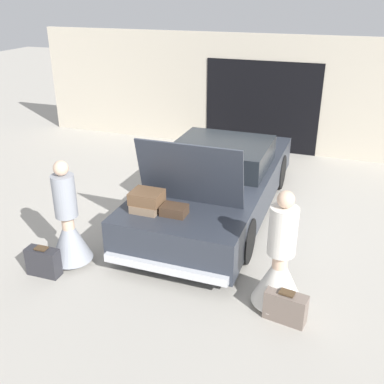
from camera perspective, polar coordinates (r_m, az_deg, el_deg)
ground_plane at (r=8.30m, az=3.07°, el=-2.43°), size 40.00×40.00×0.00m
garage_wall_back at (r=11.31m, az=8.95°, el=12.14°), size 12.00×0.14×2.80m
car at (r=8.07m, az=3.17°, el=1.24°), size 1.94×4.85×1.78m
person_left at (r=6.76m, az=-15.39°, el=-4.51°), size 0.61×0.61×1.62m
person_right at (r=5.78m, az=11.04°, el=-9.40°), size 0.66×0.66×1.62m
suitcase_beside_left_person at (r=6.78m, az=-18.35°, el=-8.41°), size 0.48×0.21×0.45m
suitcase_beside_right_person at (r=5.78m, az=11.79°, el=-14.09°), size 0.54×0.28×0.42m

